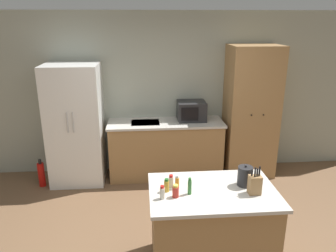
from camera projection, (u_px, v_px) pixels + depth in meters
name	position (u px, v px, depth m)	size (l,w,h in m)	color
wall_back	(165.00, 94.00, 5.36)	(7.20, 0.06, 2.60)	#9EA393
refrigerator	(76.00, 125.00, 5.02)	(0.81, 0.71, 1.85)	white
back_counter	(166.00, 149.00, 5.32)	(1.83, 0.62, 0.92)	#9E7547
pantry_cabinet	(251.00, 112.00, 5.23)	(0.78, 0.63, 2.10)	#9E7547
kitchen_island	(211.00, 229.00, 3.32)	(1.24, 0.83, 0.89)	#9E7547
microwave	(191.00, 111.00, 5.24)	(0.45, 0.39, 0.30)	#232326
knife_block	(255.00, 184.00, 3.09)	(0.12, 0.09, 0.28)	#9E7547
spice_bottle_tall_dark	(190.00, 187.00, 3.09)	(0.04, 0.04, 0.17)	#337033
spice_bottle_short_red	(176.00, 191.00, 3.04)	(0.06, 0.06, 0.13)	#B2281E
spice_bottle_amber_oil	(167.00, 185.00, 3.14)	(0.05, 0.05, 0.13)	gold
spice_bottle_green_herb	(171.00, 182.00, 3.21)	(0.05, 0.05, 0.13)	beige
spice_bottle_pale_salt	(177.00, 182.00, 3.19)	(0.04, 0.04, 0.14)	orange
spice_bottle_orange_cap	(162.00, 193.00, 3.01)	(0.05, 0.05, 0.13)	beige
kettle	(245.00, 176.00, 3.25)	(0.15, 0.15, 0.22)	#232326
fire_extinguisher	(41.00, 174.00, 5.04)	(0.10, 0.10, 0.44)	red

